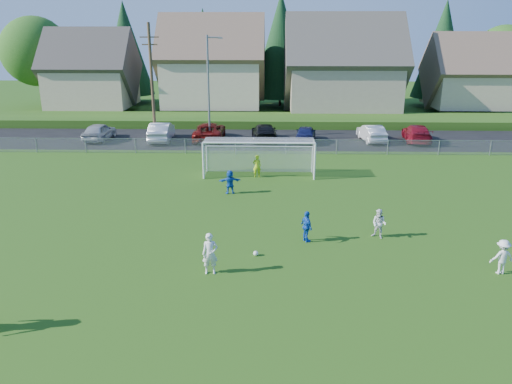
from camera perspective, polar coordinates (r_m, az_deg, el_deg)
ground at (r=19.13m, az=-0.65°, el=-11.53°), size 160.00×160.00×0.00m
asphalt_lot at (r=45.11m, az=0.66°, el=6.05°), size 60.00×60.00×0.00m
grass_embankment at (r=52.40m, az=0.79°, el=8.19°), size 70.00×6.00×0.80m
soccer_ball at (r=22.01m, az=-0.03°, el=-7.02°), size 0.22×0.22×0.22m
player_white_a at (r=20.28m, az=-5.27°, el=-7.04°), size 0.68×0.49×1.73m
player_white_b at (r=24.29m, az=13.89°, el=-3.54°), size 0.88×0.83×1.42m
player_white_c at (r=22.54m, az=26.31°, el=-6.66°), size 1.00×0.64×1.47m
player_blue_a at (r=23.28m, az=5.81°, el=-3.94°), size 0.71×0.95×1.50m
player_blue_b at (r=29.97m, az=-2.99°, el=1.16°), size 1.40×0.67×1.45m
goalkeeper at (r=33.27m, az=0.10°, el=2.99°), size 0.60×0.44×1.52m
car_a at (r=46.80m, az=-17.49°, el=6.60°), size 2.10×4.59×1.53m
car_b at (r=45.12m, az=-10.77°, el=6.80°), size 2.01×5.08×1.65m
car_c at (r=44.86m, az=-5.34°, el=6.91°), size 2.68×5.62×1.55m
car_d at (r=44.28m, az=0.96°, el=6.81°), size 2.48×5.33×1.51m
car_e at (r=44.25m, az=5.70°, el=6.66°), size 2.15×4.35×1.43m
car_f at (r=45.36m, az=13.06°, el=6.59°), size 2.00×4.57×1.46m
car_g at (r=46.27m, az=17.90°, el=6.41°), size 2.69×5.33×1.48m
soccer_goal at (r=33.59m, az=0.37°, el=4.65°), size 7.42×1.90×2.50m
chainlink_fence at (r=39.61m, az=0.54°, el=5.26°), size 52.06×0.06×1.20m
streetlight at (r=43.15m, az=-5.39°, el=11.92°), size 1.38×0.18×9.00m
utility_pole at (r=44.98m, az=-11.81°, el=12.27°), size 1.60×0.26×10.00m
houses_row at (r=59.12m, az=2.92°, el=16.07°), size 53.90×11.45×13.27m
tree_row at (r=65.39m, az=1.94°, el=15.91°), size 65.98×12.36×13.80m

